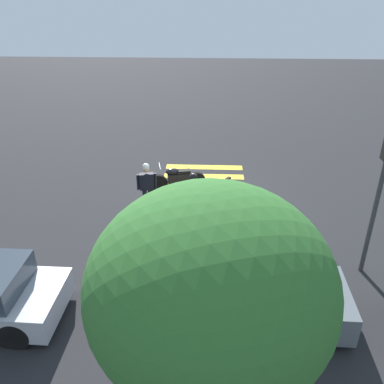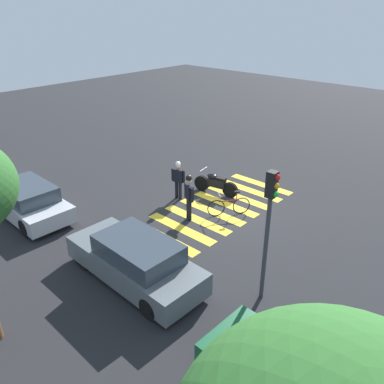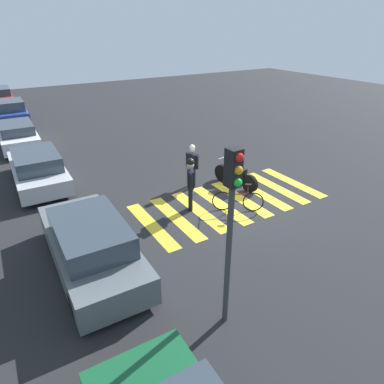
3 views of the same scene
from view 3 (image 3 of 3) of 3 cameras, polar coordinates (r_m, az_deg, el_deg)
ground_plane at (r=12.46m, az=6.42°, el=-1.55°), size 60.00×60.00×0.00m
police_motorcycle at (r=13.44m, az=7.30°, el=2.82°), size 2.09×0.72×1.07m
leaning_bicycle at (r=11.69m, az=7.69°, el=-1.43°), size 1.06×1.45×1.02m
officer_on_foot at (r=13.14m, az=0.02°, el=4.88°), size 0.64×0.30×1.72m
officer_by_motorcycle at (r=11.36m, az=-0.27°, el=1.96°), size 0.63×0.41×1.88m
crosswalk_stripes at (r=12.46m, az=6.42°, el=-1.53°), size 3.17×6.75×0.01m
car_grey_coupe at (r=9.22m, az=-16.53°, el=-8.46°), size 4.71×1.91×1.47m
car_silver_sedan at (r=14.80m, az=-24.36°, el=3.60°), size 4.52×1.91×1.37m
car_white_van at (r=20.03m, az=-27.09°, el=8.48°), size 4.33×1.83×1.27m
car_blue_hatchback at (r=25.82m, az=-28.00°, el=11.83°), size 3.98×1.92×1.36m
traffic_light_pole at (r=6.31m, az=6.58°, el=-3.71°), size 0.33×0.25×3.91m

